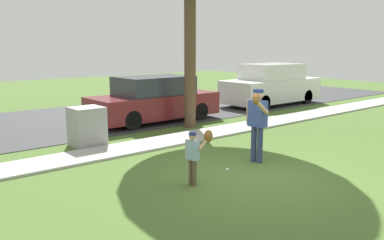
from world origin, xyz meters
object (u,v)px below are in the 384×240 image
at_px(person_adult, 257,118).
at_px(parked_van_white, 271,85).
at_px(person_child, 196,150).
at_px(baseball, 227,170).
at_px(utility_cabinet, 87,126).
at_px(parked_suv_maroon, 154,100).

relative_size(person_adult, parked_van_white, 0.35).
height_order(person_adult, parked_van_white, parked_van_white).
bearing_deg(person_child, parked_van_white, 24.93).
xyz_separation_m(person_child, parked_van_white, (9.88, 6.21, 0.18)).
xyz_separation_m(person_child, baseball, (1.11, 0.24, -0.68)).
height_order(person_child, utility_cabinet, person_child).
xyz_separation_m(person_child, utility_cabinet, (-0.19, 4.39, -0.18)).
relative_size(person_child, parked_suv_maroon, 0.23).
relative_size(parked_suv_maroon, parked_van_white, 0.94).
xyz_separation_m(person_adult, utility_cabinet, (-2.30, 4.11, -0.54)).
relative_size(person_adult, parked_suv_maroon, 0.37).
distance_m(utility_cabinet, parked_van_white, 10.24).
bearing_deg(utility_cabinet, person_adult, -60.78).
xyz_separation_m(baseball, utility_cabinet, (-1.30, 4.15, 0.50)).
height_order(baseball, parked_suv_maroon, parked_suv_maroon).
height_order(person_adult, person_child, person_adult).
bearing_deg(utility_cabinet, person_child, -87.51).
height_order(person_adult, utility_cabinet, person_adult).
xyz_separation_m(person_adult, person_child, (-2.11, -0.29, -0.36)).
xyz_separation_m(parked_suv_maroon, parked_van_white, (6.59, 0.02, 0.11)).
distance_m(person_adult, parked_suv_maroon, 6.03).
xyz_separation_m(utility_cabinet, parked_van_white, (10.07, 1.81, 0.36)).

